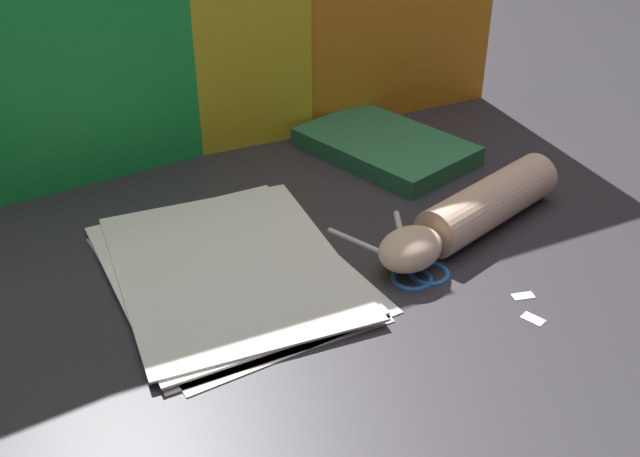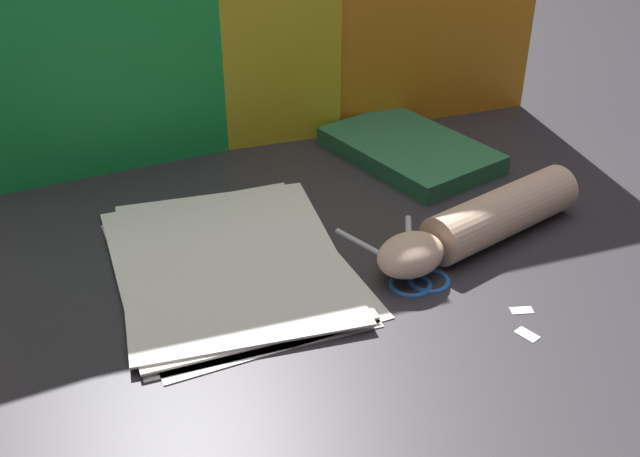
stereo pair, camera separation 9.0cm
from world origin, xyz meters
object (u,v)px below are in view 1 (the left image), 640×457
(paper_stack, at_px, (229,269))
(hand_forearm, at_px, (473,212))
(book_closed, at_px, (385,146))
(scissors, at_px, (408,261))

(paper_stack, distance_m, hand_forearm, 0.33)
(paper_stack, bearing_deg, hand_forearm, -9.85)
(book_closed, bearing_deg, paper_stack, -149.16)
(book_closed, xyz_separation_m, scissors, (-0.14, -0.29, -0.01))
(hand_forearm, bearing_deg, paper_stack, 170.15)
(paper_stack, height_order, scissors, paper_stack)
(book_closed, height_order, hand_forearm, hand_forearm)
(scissors, relative_size, hand_forearm, 0.55)
(paper_stack, height_order, hand_forearm, hand_forearm)
(hand_forearm, bearing_deg, book_closed, 85.10)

